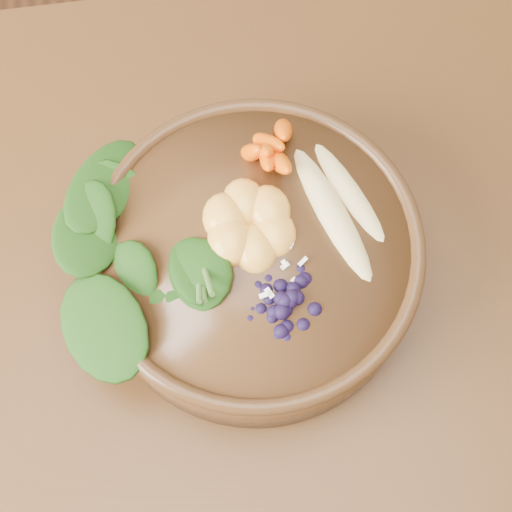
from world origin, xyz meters
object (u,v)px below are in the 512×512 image
at_px(carrot_cluster, 272,125).
at_px(blueberry_pile, 291,295).
at_px(dining_table, 263,378).
at_px(kale_heap, 178,195).
at_px(banana_halves, 342,195).
at_px(mandarin_cluster, 249,217).
at_px(stoneware_bowl, 256,260).

height_order(carrot_cluster, blueberry_pile, carrot_cluster).
height_order(dining_table, kale_heap, kale_heap).
relative_size(dining_table, carrot_cluster, 19.34).
bearing_deg(banana_halves, carrot_cluster, 113.06).
relative_size(banana_halves, mandarin_cluster, 1.84).
bearing_deg(dining_table, kale_heap, 113.66).
relative_size(stoneware_bowl, banana_halves, 1.72).
height_order(kale_heap, banana_halves, kale_heap).
bearing_deg(mandarin_cluster, blueberry_pile, -72.53).
distance_m(stoneware_bowl, kale_heap, 0.10).
distance_m(dining_table, blueberry_pile, 0.20).
bearing_deg(blueberry_pile, dining_table, -134.89).
xyz_separation_m(dining_table, mandarin_cluster, (0.00, 0.10, 0.19)).
relative_size(stoneware_bowl, mandarin_cluster, 3.15).
bearing_deg(mandarin_cluster, kale_heap, 154.95).
height_order(carrot_cluster, mandarin_cluster, carrot_cluster).
height_order(kale_heap, mandarin_cluster, kale_heap).
bearing_deg(carrot_cluster, dining_table, -117.42).
bearing_deg(mandarin_cluster, stoneware_bowl, -79.60).
distance_m(dining_table, mandarin_cluster, 0.22).
bearing_deg(kale_heap, stoneware_bowl, -36.39).
height_order(stoneware_bowl, blueberry_pile, blueberry_pile).
distance_m(kale_heap, banana_halves, 0.15).
relative_size(carrot_cluster, banana_halves, 0.47).
relative_size(kale_heap, mandarin_cluster, 2.07).
height_order(banana_halves, mandarin_cluster, mandarin_cluster).
height_order(stoneware_bowl, carrot_cluster, carrot_cluster).
distance_m(stoneware_bowl, banana_halves, 0.10).
xyz_separation_m(dining_table, blueberry_pile, (0.03, 0.03, 0.19)).
xyz_separation_m(banana_halves, blueberry_pile, (-0.06, -0.09, 0.01)).
xyz_separation_m(stoneware_bowl, kale_heap, (-0.06, 0.05, 0.06)).
relative_size(stoneware_bowl, blueberry_pile, 2.16).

